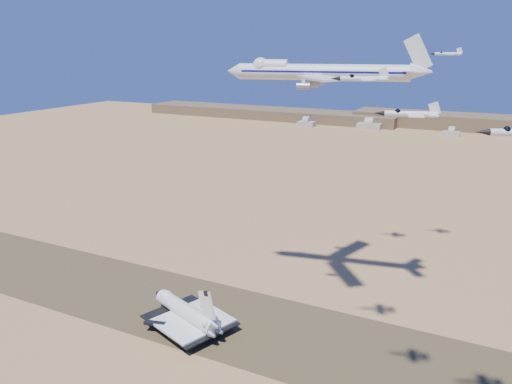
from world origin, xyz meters
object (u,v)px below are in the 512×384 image
at_px(chase_jet_d, 389,71).
at_px(crew_c, 187,341).
at_px(carrier_747, 316,72).
at_px(chase_jet_a, 362,78).
at_px(shuttle, 186,313).
at_px(chase_jet_e, 447,54).
at_px(crew_b, 197,341).
at_px(crew_a, 196,346).
at_px(chase_jet_b, 409,114).

bearing_deg(chase_jet_d, crew_c, -128.71).
height_order(carrier_747, chase_jet_a, carrier_747).
bearing_deg(shuttle, chase_jet_e, 75.23).
distance_m(crew_b, chase_jet_d, 138.33).
bearing_deg(crew_a, chase_jet_d, -35.30).
relative_size(crew_c, chase_jet_e, 0.12).
xyz_separation_m(shuttle, chase_jet_a, (61.88, 0.70, 88.09)).
height_order(shuttle, chase_jet_d, chase_jet_d).
height_order(crew_b, chase_jet_a, chase_jet_a).
height_order(crew_b, chase_jet_d, chase_jet_d).
bearing_deg(shuttle, crew_b, -17.92).
relative_size(crew_b, chase_jet_e, 0.14).
height_order(crew_a, chase_jet_d, chase_jet_d).
relative_size(chase_jet_a, chase_jet_b, 1.09).
xyz_separation_m(crew_a, chase_jet_b, (67.99, -12.00, 86.56)).
distance_m(shuttle, chase_jet_b, 116.38).
bearing_deg(carrier_747, shuttle, -140.13).
xyz_separation_m(crew_c, chase_jet_e, (65.16, 112.72, 97.93)).
bearing_deg(crew_c, crew_a, -153.52).
relative_size(crew_b, chase_jet_a, 0.12).
distance_m(crew_c, chase_jet_e, 162.92).
distance_m(shuttle, chase_jet_a, 107.66).
distance_m(chase_jet_a, chase_jet_b, 29.84).
bearing_deg(crew_a, chase_jet_a, -90.94).
height_order(crew_a, chase_jet_b, chase_jet_b).
bearing_deg(chase_jet_e, chase_jet_a, -110.73).
height_order(carrier_747, chase_jet_e, carrier_747).
xyz_separation_m(crew_a, crew_b, (-1.08, 2.83, 0.09)).
height_order(shuttle, crew_c, shuttle).
relative_size(crew_a, crew_c, 1.00).
xyz_separation_m(chase_jet_a, chase_jet_e, (10.43, 102.00, 5.42)).
relative_size(crew_c, chase_jet_b, 0.12).
bearing_deg(crew_b, chase_jet_b, -121.53).
bearing_deg(chase_jet_a, chase_jet_d, 77.70).
distance_m(shuttle, crew_b, 13.64).
distance_m(crew_b, chase_jet_a, 106.27).
distance_m(carrier_747, chase_jet_a, 49.65).
distance_m(carrier_747, crew_c, 108.59).
height_order(crew_b, chase_jet_b, chase_jet_b).
bearing_deg(crew_c, carrier_747, -79.29).
height_order(crew_c, chase_jet_d, chase_jet_d).
relative_size(shuttle, chase_jet_b, 2.87).
distance_m(chase_jet_b, chase_jet_d, 115.14).
xyz_separation_m(chase_jet_b, chase_jet_d, (-28.79, 111.41, 4.01)).
xyz_separation_m(shuttle, chase_jet_b, (79.23, -22.85, 82.14)).
bearing_deg(carrier_747, crew_c, -128.30).
height_order(carrier_747, crew_a, carrier_747).
bearing_deg(shuttle, crew_a, -23.61).
relative_size(crew_a, chase_jet_d, 0.12).
bearing_deg(shuttle, chase_jet_a, 21.02).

